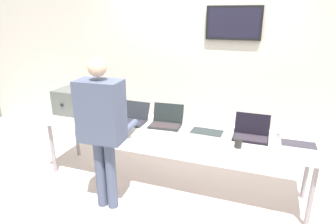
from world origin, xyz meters
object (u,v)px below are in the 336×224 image
Objects in this scene: coffee_mug at (238,143)px; person at (102,122)px; laptop_station_1 at (132,117)px; laptop_station_2 at (166,121)px; workbench at (170,131)px; equipment_box at (72,101)px; laptop_station_4 at (251,133)px; laptop_station_0 at (98,111)px; laptop_station_5 at (298,138)px; laptop_station_3 at (208,126)px.

person is at bearing -164.01° from coffee_mug.
laptop_station_2 is at bearing 3.40° from laptop_station_1.
laptop_station_1 reaches higher than workbench.
laptop_station_4 is (2.30, -0.03, -0.11)m from equipment_box.
equipment_box is 1.14m from person.
laptop_station_0 is (0.39, 0.00, -0.10)m from equipment_box.
coffee_mug is (0.80, -0.25, 0.10)m from workbench.
equipment_box is 2.23m from coffee_mug.
laptop_station_5 reaches higher than coffee_mug.
workbench is 0.14m from laptop_station_2.
laptop_station_4 is 0.31m from coffee_mug.
equipment_box is 1.84m from laptop_station_3.
laptop_station_0 is 0.51m from laptop_station_1.
laptop_station_5 is at bearing 28.58° from coffee_mug.
laptop_station_0 reaches higher than laptop_station_5.
laptop_station_5 reaches higher than laptop_station_1.
laptop_station_5 is at bearing 2.34° from workbench.
laptop_station_1 is 1.03× the size of laptop_station_5.
laptop_station_0 is 1.04× the size of laptop_station_3.
coffee_mug is (0.36, -0.30, -0.01)m from laptop_station_3.
workbench is at bearing -44.10° from laptop_station_2.
equipment_box is at bearing 179.64° from laptop_station_5.
laptop_station_1 is 1.87m from laptop_station_5.
workbench is 8.59× the size of laptop_station_3.
laptop_station_3 reaches higher than workbench.
laptop_station_0 is (-1.00, 0.08, 0.10)m from workbench.
laptop_station_5 is 3.64× the size of coffee_mug.
laptop_station_2 is 0.24× the size of person.
laptop_station_1 is 1.40m from laptop_station_4.
laptop_station_1 is at bearing -2.37° from equipment_box.
equipment_box is at bearing 171.64° from coffee_mug.
coffee_mug is (1.29, 0.37, -0.18)m from person.
laptop_station_0 is at bearing 178.88° from laptop_station_3.
laptop_station_1 is at bearing -179.21° from laptop_station_3.
workbench is at bearing -177.66° from laptop_station_5.
laptop_station_2 is at bearing -0.93° from laptop_station_0.
equipment_box is 1.04× the size of laptop_station_1.
laptop_station_3 is 0.47m from coffee_mug.
workbench is at bearing -177.25° from laptop_station_4.
laptop_station_4 is (1.90, -0.03, -0.00)m from laptop_station_0.
laptop_station_4 is at bearing -178.45° from laptop_station_5.
laptop_station_2 is at bearing 58.02° from person.
person reaches higher than coffee_mug.
laptop_station_0 is at bearing 169.73° from coffee_mug.
coffee_mug is (1.30, -0.29, -0.00)m from laptop_station_1.
equipment_box is 0.91m from laptop_station_1.
equipment_box is 1.05× the size of laptop_station_4.
laptop_station_3 is 1.16m from person.
laptop_station_4 is at bearing 25.51° from person.
equipment_box is at bearing 179.25° from laptop_station_4.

